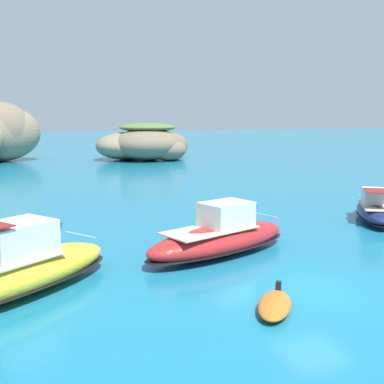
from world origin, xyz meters
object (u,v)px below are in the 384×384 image
(islet_small, at_px, (144,144))
(motorboat_red, at_px, (220,237))
(motorboat_navy, at_px, (374,210))
(dinghy_tender, at_px, (275,305))
(motorboat_yellow, at_px, (8,272))

(islet_small, height_order, motorboat_red, islet_small)
(motorboat_red, bearing_deg, islet_small, 79.55)
(motorboat_navy, xyz_separation_m, dinghy_tender, (-13.12, -10.16, -0.45))
(motorboat_navy, distance_m, motorboat_yellow, 22.29)
(motorboat_red, distance_m, dinghy_tender, 6.85)
(motorboat_yellow, bearing_deg, dinghy_tender, -28.45)
(motorboat_yellow, xyz_separation_m, dinghy_tender, (8.46, -4.58, -0.69))
(islet_small, xyz_separation_m, motorboat_red, (-9.12, -49.46, -1.55))
(motorboat_navy, bearing_deg, dinghy_tender, -142.25)
(motorboat_yellow, relative_size, motorboat_red, 1.03)
(islet_small, distance_m, motorboat_navy, 46.19)
(islet_small, height_order, motorboat_yellow, islet_small)
(islet_small, xyz_separation_m, motorboat_yellow, (-18.53, -51.64, -1.47))
(motorboat_yellow, distance_m, dinghy_tender, 9.65)
(islet_small, relative_size, motorboat_navy, 2.59)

